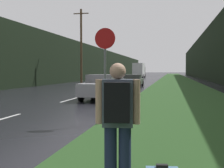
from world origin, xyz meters
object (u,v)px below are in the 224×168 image
Objects in this scene: hitchhiker_with_backpack at (118,118)px; car_passing_near at (102,87)px; stop_sign at (105,67)px; delivery_truck at (139,70)px; car_passing_far at (133,80)px.

car_passing_near is (-3.27, 12.06, -0.29)m from hitchhiker_with_backpack.
stop_sign is 1.69× the size of hitchhiker_with_backpack.
stop_sign is at bearing -84.58° from delivery_truck.
car_passing_far is 36.41m from delivery_truck.
car_passing_near is at bearing 90.00° from car_passing_far.
delivery_truck is at bearing -84.59° from car_passing_far.
car_passing_near is at bearing -86.04° from delivery_truck.
hitchhiker_with_backpack is at bearing 105.15° from car_passing_near.
car_passing_near is (-1.96, 7.34, -1.07)m from stop_sign.
hitchhiker_with_backpack is at bearing 97.33° from car_passing_far.
stop_sign reaches higher than hitchhiker_with_backpack.
hitchhiker_with_backpack reaches higher than car_passing_near.
delivery_truck is (-3.43, 49.57, 1.05)m from car_passing_near.
delivery_truck reaches higher than hitchhiker_with_backpack.
car_passing_far is (0.00, 13.34, -0.08)m from car_passing_near.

